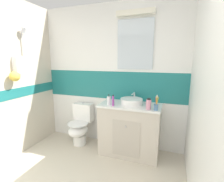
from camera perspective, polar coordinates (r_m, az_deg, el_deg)
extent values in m
cube|color=white|center=(3.20, -0.04, -9.90)|extent=(3.20, 0.10, 0.85)
cube|color=#1E7272|center=(3.02, -0.06, 2.12)|extent=(3.20, 0.10, 0.50)
cube|color=white|center=(3.01, -0.04, 17.82)|extent=(3.20, 0.10, 1.15)
cube|color=silver|center=(2.83, 7.97, 15.64)|extent=(0.59, 0.02, 0.80)
cube|color=white|center=(2.87, 8.08, 25.31)|extent=(0.61, 0.10, 0.08)
cube|color=white|center=(3.00, -29.62, 7.91)|extent=(0.10, 0.14, 0.26)
cylinder|color=silver|center=(3.11, -28.35, 13.07)|extent=(0.02, 0.02, 0.54)
cylinder|color=silver|center=(3.11, -28.30, 18.10)|extent=(0.10, 0.07, 0.11)
sphere|color=#F2CC4C|center=(2.89, -30.57, 4.40)|extent=(0.15, 0.15, 0.15)
cube|color=white|center=(1.63, 31.19, -1.72)|extent=(0.10, 3.48, 2.50)
cube|color=beige|center=(2.83, 6.18, -13.20)|extent=(0.95, 0.50, 0.82)
cube|color=white|center=(2.67, 6.32, -4.94)|extent=(0.97, 0.52, 0.03)
cube|color=#B6AD9F|center=(2.62, 4.79, -16.19)|extent=(0.43, 0.01, 0.57)
cylinder|color=silver|center=(2.52, 4.76, -12.20)|extent=(0.02, 0.02, 0.03)
cylinder|color=white|center=(2.66, 6.74, -3.61)|extent=(0.35, 0.35, 0.10)
cylinder|color=#B3B3B8|center=(2.65, 6.76, -2.73)|extent=(0.29, 0.29, 0.01)
cylinder|color=silver|center=(2.85, 7.70, -2.04)|extent=(0.03, 0.03, 0.16)
cylinder|color=silver|center=(2.74, 7.31, -0.89)|extent=(0.02, 0.16, 0.02)
cylinder|color=white|center=(3.27, -11.10, -16.05)|extent=(0.24, 0.24, 0.18)
ellipsoid|color=white|center=(3.16, -11.61, -13.10)|extent=(0.34, 0.42, 0.22)
cylinder|color=white|center=(3.11, -11.70, -11.04)|extent=(0.37, 0.37, 0.02)
cube|color=white|center=(3.23, -9.85, -7.19)|extent=(0.36, 0.17, 0.34)
cylinder|color=silver|center=(3.18, -9.96, -4.14)|extent=(0.04, 0.04, 0.02)
cylinder|color=#4C7299|center=(2.43, 14.95, -5.42)|extent=(0.06, 0.06, 0.09)
cylinder|color=gold|center=(2.40, 15.21, -3.81)|extent=(0.01, 0.04, 0.18)
cube|color=white|center=(2.38, 15.32, -1.69)|extent=(0.01, 0.02, 0.03)
cylinder|color=gold|center=(2.42, 15.31, -3.91)|extent=(0.04, 0.04, 0.16)
cube|color=white|center=(2.40, 15.41, -1.99)|extent=(0.02, 0.02, 0.03)
cylinder|color=#D83F4C|center=(2.43, 15.03, -3.91)|extent=(0.03, 0.04, 0.16)
cube|color=white|center=(2.41, 15.12, -2.06)|extent=(0.02, 0.02, 0.03)
cylinder|color=white|center=(2.60, -1.09, -3.39)|extent=(0.06, 0.06, 0.14)
cylinder|color=#262626|center=(2.58, -1.09, -1.53)|extent=(0.01, 0.01, 0.04)
cylinder|color=#262626|center=(2.57, -1.19, -1.19)|extent=(0.01, 0.02, 0.01)
cylinder|color=pink|center=(2.44, 12.54, -4.56)|extent=(0.07, 0.07, 0.14)
cylinder|color=black|center=(2.42, 12.62, -2.70)|extent=(0.05, 0.05, 0.02)
cylinder|color=#993F99|center=(2.56, 0.39, -3.45)|extent=(0.04, 0.04, 0.15)
cylinder|color=black|center=(2.54, 0.39, -1.56)|extent=(0.02, 0.02, 0.02)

